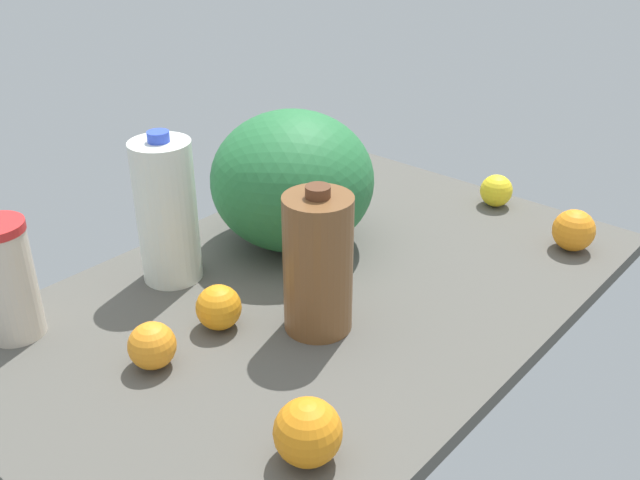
# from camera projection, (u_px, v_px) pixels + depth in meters

# --- Properties ---
(countertop) EXTENTS (1.20, 0.76, 0.03)m
(countertop) POSITION_uv_depth(u_px,v_px,m) (320.00, 296.00, 1.29)
(countertop) COLOR #525049
(countertop) RESTS_ON ground
(watermelon) EXTENTS (0.32, 0.32, 0.27)m
(watermelon) POSITION_uv_depth(u_px,v_px,m) (292.00, 180.00, 1.38)
(watermelon) COLOR #28723B
(watermelon) RESTS_ON countertop
(tumbler_cup) EXTENTS (0.09, 0.09, 0.20)m
(tumbler_cup) POSITION_uv_depth(u_px,v_px,m) (6.00, 280.00, 1.12)
(tumbler_cup) COLOR beige
(tumbler_cup) RESTS_ON countertop
(chocolate_milk_jug) EXTENTS (0.11, 0.11, 0.25)m
(chocolate_milk_jug) POSITION_uv_depth(u_px,v_px,m) (318.00, 264.00, 1.13)
(chocolate_milk_jug) COLOR brown
(chocolate_milk_jug) RESTS_ON countertop
(milk_jug) EXTENTS (0.11, 0.11, 0.28)m
(milk_jug) POSITION_uv_depth(u_px,v_px,m) (167.00, 211.00, 1.26)
(milk_jug) COLOR white
(milk_jug) RESTS_ON countertop
(orange_loose) EXTENTS (0.09, 0.09, 0.09)m
(orange_loose) POSITION_uv_depth(u_px,v_px,m) (308.00, 432.00, 0.90)
(orange_loose) COLOR orange
(orange_loose) RESTS_ON countertop
(orange_far_back) EXTENTS (0.08, 0.08, 0.08)m
(orange_far_back) POSITION_uv_depth(u_px,v_px,m) (219.00, 307.00, 1.16)
(orange_far_back) COLOR orange
(orange_far_back) RESTS_ON countertop
(lemon_by_jug) EXTENTS (0.07, 0.07, 0.07)m
(lemon_by_jug) POSITION_uv_depth(u_px,v_px,m) (496.00, 191.00, 1.58)
(lemon_by_jug) COLOR yellow
(lemon_by_jug) RESTS_ON countertop
(orange_near_front) EXTENTS (0.08, 0.08, 0.08)m
(orange_near_front) POSITION_uv_depth(u_px,v_px,m) (574.00, 230.00, 1.40)
(orange_near_front) COLOR orange
(orange_near_front) RESTS_ON countertop
(orange_beside_bowl) EXTENTS (0.07, 0.07, 0.07)m
(orange_beside_bowl) POSITION_uv_depth(u_px,v_px,m) (152.00, 346.00, 1.07)
(orange_beside_bowl) COLOR orange
(orange_beside_bowl) RESTS_ON countertop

